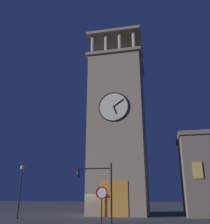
# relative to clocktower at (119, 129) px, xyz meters

# --- Properties ---
(ground_plane) EXTENTS (200.00, 200.00, 0.00)m
(ground_plane) POSITION_rel_clocktower_xyz_m (3.13, 4.05, -11.32)
(ground_plane) COLOR #4C4C51
(clocktower) EXTENTS (7.85, 8.67, 28.22)m
(clocktower) POSITION_rel_clocktower_xyz_m (0.00, 0.00, 0.00)
(clocktower) COLOR gray
(clocktower) RESTS_ON ground_plane
(traffic_signal_near) EXTENTS (3.33, 0.41, 5.18)m
(traffic_signal_near) POSITION_rel_clocktower_xyz_m (0.11, 11.30, -7.90)
(traffic_signal_near) COLOR black
(traffic_signal_near) RESTS_ON ground_plane
(street_lamp) EXTENTS (0.44, 0.44, 5.48)m
(street_lamp) POSITION_rel_clocktower_xyz_m (9.49, 8.67, -7.53)
(street_lamp) COLOR black
(street_lamp) RESTS_ON ground_plane
(no_horn_sign) EXTENTS (0.78, 0.14, 2.83)m
(no_horn_sign) POSITION_rel_clocktower_xyz_m (-1.63, 18.04, -9.11)
(no_horn_sign) COLOR black
(no_horn_sign) RESTS_ON ground_plane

